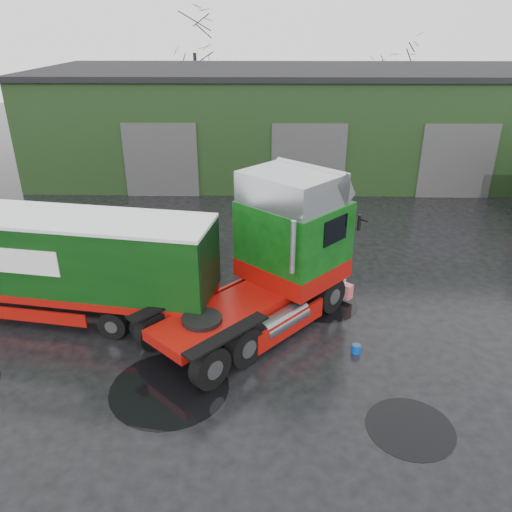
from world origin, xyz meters
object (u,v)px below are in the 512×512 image
Objects in this scene: hero_tractor at (247,261)px; trailer_left at (40,265)px; tree_back_b at (392,91)px; warehouse at (302,120)px; wash_bucket at (356,349)px; tree_back_a at (196,78)px.

hero_tractor is 6.70m from trailer_left.
tree_back_b is at bearing 112.37° from hero_tractor.
tree_back_b reaches higher than trailer_left.
warehouse is 4.32× the size of tree_back_b.
warehouse is at bearing 124.24° from hero_tractor.
wash_bucket is at bearing 21.52° from hero_tractor.
hero_tractor is 4.09m from wash_bucket.
hero_tractor is (-2.87, -19.38, -0.80)m from warehouse.
tree_back_a is at bearing 128.66° from warehouse.
warehouse is 118.63× the size of wash_bucket.
warehouse is 3.41× the size of tree_back_a.
trailer_left is 1.20× the size of tree_back_a.
wash_bucket is (0.33, -20.62, -3.03)m from warehouse.
trailer_left is 41.59× the size of wash_bucket.
tree_back_a reaches higher than wash_bucket.
trailer_left is 1.51× the size of tree_back_b.
wash_bucket is at bearing -104.06° from tree_back_b.
tree_back_b is (10.87, 29.38, 1.39)m from hero_tractor.
tree_back_a is (-8.00, 10.00, 1.59)m from warehouse.
hero_tractor is at bearing 158.85° from wash_bucket.
tree_back_b is at bearing 75.94° from wash_bucket.
hero_tractor is 0.67× the size of trailer_left.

